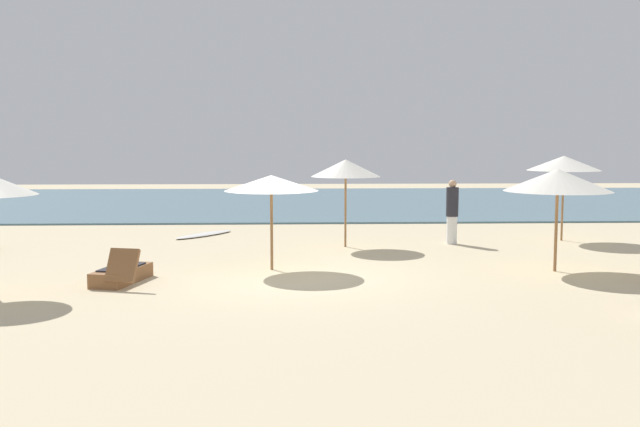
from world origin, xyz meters
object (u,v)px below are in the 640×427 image
umbrella_0 (558,180)px  umbrella_2 (271,183)px  umbrella_1 (564,163)px  surfboard (204,234)px  umbrella_3 (346,168)px  lounger_1 (122,274)px  person_0 (452,212)px

umbrella_0 → umbrella_2: 5.93m
umbrella_1 → umbrella_2: (-7.75, -4.10, -0.27)m
surfboard → umbrella_3: bearing=-30.7°
umbrella_1 → umbrella_2: 8.77m
umbrella_3 → lounger_1: bearing=-136.0°
surfboard → umbrella_1: bearing=-7.9°
umbrella_0 → umbrella_1: (1.84, 4.52, 0.20)m
umbrella_0 → umbrella_1: size_ratio=0.96×
lounger_1 → surfboard: 6.81m
umbrella_2 → person_0: umbrella_2 is taller
umbrella_1 → lounger_1: bearing=-153.0°
umbrella_3 → person_0: (2.83, 0.41, -1.16)m
umbrella_0 → umbrella_3: size_ratio=0.99×
person_0 → surfboard: (-6.71, 1.89, -0.82)m
umbrella_1 → person_0: bearing=-170.5°
umbrella_0 → umbrella_2: size_ratio=1.10×
umbrella_3 → umbrella_2: bearing=-119.5°
person_0 → umbrella_1: bearing=9.5°
umbrella_0 → surfboard: 10.10m
umbrella_3 → umbrella_0: bearing=-41.1°
lounger_1 → umbrella_1: bearing=27.0°
umbrella_0 → person_0: bearing=107.8°
umbrella_0 → umbrella_2: (-5.91, 0.42, -0.07)m
surfboard → umbrella_0: bearing=-36.4°
umbrella_1 → surfboard: size_ratio=1.09×
umbrella_1 → lounger_1: (-10.59, -5.40, -1.92)m
umbrella_3 → lounger_1: (-4.63, -4.47, -1.83)m
umbrella_0 → person_0: (-1.29, 4.00, -1.05)m
umbrella_3 → person_0: umbrella_3 is taller
umbrella_2 → umbrella_0: bearing=-4.0°
umbrella_1 → umbrella_3: (-5.96, -0.93, -0.09)m
umbrella_3 → surfboard: (-3.87, 2.30, -1.98)m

